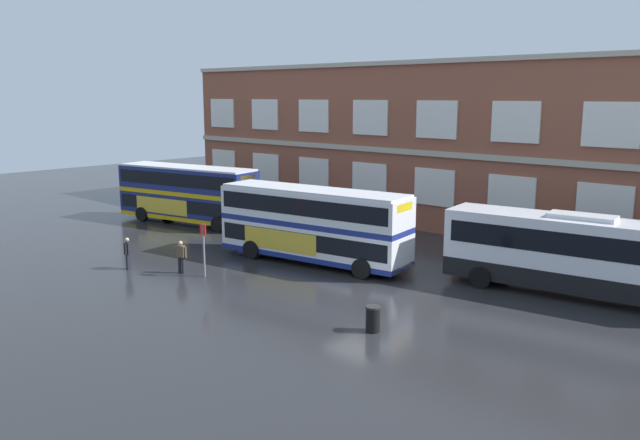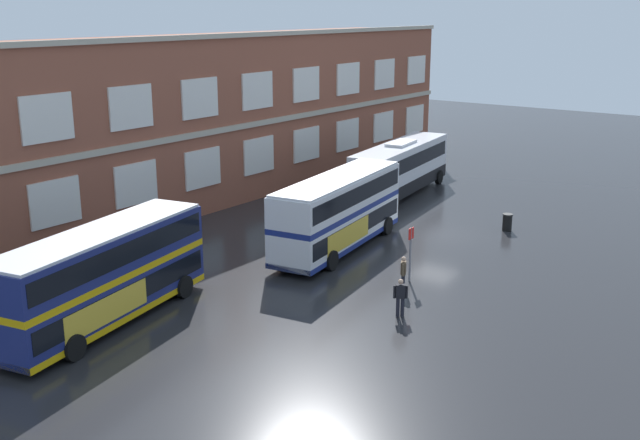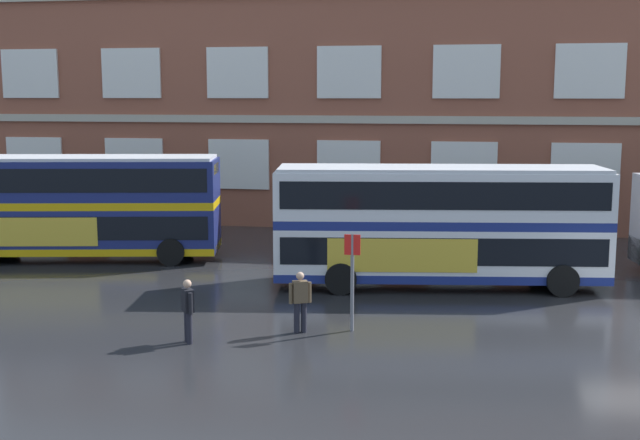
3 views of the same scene
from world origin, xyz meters
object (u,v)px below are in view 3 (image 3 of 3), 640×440
Objects in this scene: waiting_passenger at (188,308)px; double_decker_middle at (439,224)px; second_passenger at (300,299)px; bus_stand_flag at (352,273)px; double_decker_near at (77,205)px.

double_decker_middle is at bearing 50.70° from waiting_passenger.
second_passenger is 0.63× the size of bus_stand_flag.
double_decker_near is 4.18× the size of bus_stand_flag.
waiting_passenger is 0.63× the size of bus_stand_flag.
second_passenger is at bearing -162.73° from bus_stand_flag.
second_passenger is 1.60m from bus_stand_flag.
double_decker_middle reaches higher than waiting_passenger.
double_decker_middle is (14.16, -2.04, 0.00)m from double_decker_near.
double_decker_near is at bearing 147.09° from bus_stand_flag.
waiting_passenger is 4.53m from bus_stand_flag.
second_passenger is at bearing -119.68° from double_decker_middle.
double_decker_middle is at bearing 69.52° from bus_stand_flag.
double_decker_near is 6.64× the size of waiting_passenger.
double_decker_near and double_decker_middle have the same top height.
waiting_passenger is at bearing -129.30° from double_decker_middle.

